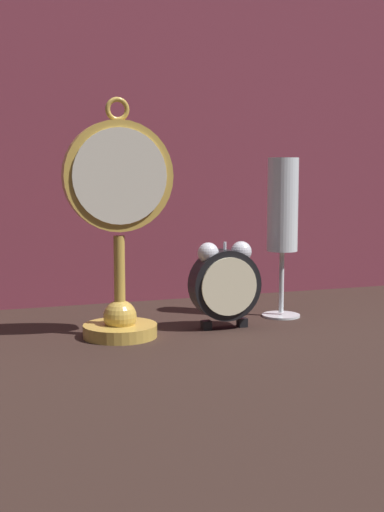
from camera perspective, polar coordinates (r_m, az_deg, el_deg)
name	(u,v)px	position (r m, az deg, el deg)	size (l,w,h in m)	color
ground_plane	(214,349)	(0.85, 1.81, -7.43)	(4.00, 4.00, 0.00)	black
fabric_backdrop_drape	(140,97)	(1.13, -4.21, 12.54)	(1.38, 0.01, 0.64)	brown
pocket_watch_on_stand	(119,231)	(0.89, -5.86, 2.03)	(0.14, 0.09, 0.30)	gold
alarm_clock_twin_bell	(225,281)	(0.94, 2.65, -2.00)	(0.09, 0.03, 0.12)	black
champagne_flute	(283,216)	(1.01, 7.26, 3.22)	(0.05, 0.05, 0.23)	silver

